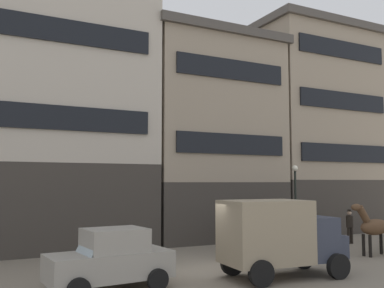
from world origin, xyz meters
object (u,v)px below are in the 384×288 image
(delivery_truck_near, at_px, (280,235))
(sedan_light, at_px, (274,232))
(streetlamp_curbside, at_px, (295,193))
(pedestrian_officer, at_px, (350,225))
(sedan_dark, at_px, (111,259))
(draft_horse, at_px, (373,227))

(delivery_truck_near, distance_m, sedan_light, 5.41)
(delivery_truck_near, height_order, streetlamp_curbside, streetlamp_curbside)
(sedan_light, relative_size, streetlamp_curbside, 0.93)
(sedan_light, xyz_separation_m, pedestrian_officer, (5.35, 0.48, 0.07))
(streetlamp_curbside, bearing_deg, sedan_dark, -156.09)
(pedestrian_officer, bearing_deg, streetlamp_curbside, 156.30)
(sedan_dark, distance_m, pedestrian_officer, 14.65)
(delivery_truck_near, distance_m, pedestrian_officer, 9.78)
(sedan_dark, xyz_separation_m, sedan_light, (8.77, 3.45, 0.00))
(draft_horse, xyz_separation_m, pedestrian_officer, (2.00, 3.24, -0.29))
(draft_horse, height_order, pedestrian_officer, draft_horse)
(sedan_dark, bearing_deg, pedestrian_officer, 15.57)
(delivery_truck_near, bearing_deg, draft_horse, 14.18)
(draft_horse, distance_m, sedan_dark, 12.15)
(draft_horse, height_order, sedan_dark, draft_horse)
(sedan_dark, height_order, streetlamp_curbside, streetlamp_curbside)
(draft_horse, distance_m, sedan_light, 4.36)
(delivery_truck_near, height_order, sedan_dark, delivery_truck_near)
(sedan_light, height_order, pedestrian_officer, sedan_light)
(draft_horse, relative_size, delivery_truck_near, 0.52)
(delivery_truck_near, relative_size, streetlamp_curbside, 1.08)
(delivery_truck_near, height_order, sedan_light, delivery_truck_near)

